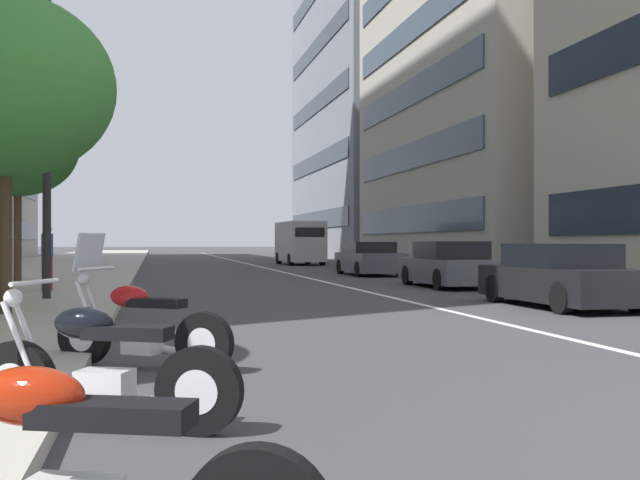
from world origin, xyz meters
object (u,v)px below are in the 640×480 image
car_approaching_light (561,277)px  street_lamp_with_banners (62,70)px  street_tree_by_lamp_post (18,146)px  car_following_behind (369,259)px  street_tree_near_plaza_corner (6,86)px  pedestrian_on_plaza (47,257)px  car_mid_block_traffic (450,266)px  motorcycle_under_tarp (139,328)px  motorcycle_far_end_row (102,373)px  delivery_van_ahead (300,242)px

car_approaching_light → street_lamp_with_banners: 11.66m
street_lamp_with_banners → street_tree_by_lamp_post: 6.22m
car_approaching_light → car_following_behind: (15.24, -0.30, 0.03)m
street_tree_near_plaza_corner → pedestrian_on_plaza: (6.19, 0.14, -3.07)m
car_mid_block_traffic → street_lamp_with_banners: 12.39m
street_lamp_with_banners → motorcycle_under_tarp: bearing=-168.3°
motorcycle_under_tarp → car_mid_block_traffic: size_ratio=0.43×
motorcycle_far_end_row → street_lamp_with_banners: (11.32, 1.59, 4.73)m
car_mid_block_traffic → pedestrian_on_plaza: 11.53m
street_tree_by_lamp_post → street_tree_near_plaza_corner: bearing=-171.6°
car_mid_block_traffic → car_following_behind: size_ratio=0.99×
motorcycle_under_tarp → delivery_van_ahead: 36.65m
motorcycle_under_tarp → car_approaching_light: 10.39m
car_following_behind → delivery_van_ahead: delivery_van_ahead is taller
car_approaching_light → street_tree_near_plaza_corner: street_tree_near_plaza_corner is taller
pedestrian_on_plaza → car_mid_block_traffic: bearing=-5.2°
street_tree_by_lamp_post → pedestrian_on_plaza: size_ratio=3.28×
car_mid_block_traffic → car_following_behind: 8.28m
car_approaching_light → car_mid_block_traffic: bearing=-3.1°
motorcycle_under_tarp → delivery_van_ahead: delivery_van_ahead is taller
car_approaching_light → car_mid_block_traffic: (6.96, -0.40, 0.02)m
delivery_van_ahead → street_lamp_with_banners: bearing=156.9°
motorcycle_far_end_row → car_approaching_light: car_approaching_light is taller
car_mid_block_traffic → street_tree_by_lamp_post: size_ratio=0.80×
street_lamp_with_banners → car_mid_block_traffic: bearing=-69.0°
motorcycle_under_tarp → car_following_behind: motorcycle_under_tarp is taller
car_approaching_light → motorcycle_under_tarp: bearing=124.5°
car_mid_block_traffic → street_tree_by_lamp_post: 13.25m
street_tree_near_plaza_corner → street_tree_by_lamp_post: street_tree_near_plaza_corner is taller
car_following_behind → street_lamp_with_banners: bearing=139.3°
street_tree_near_plaza_corner → street_lamp_with_banners: bearing=-9.0°
motorcycle_far_end_row → street_tree_by_lamp_post: size_ratio=0.36×
delivery_van_ahead → street_tree_by_lamp_post: size_ratio=0.97×
car_mid_block_traffic → street_tree_near_plaza_corner: street_tree_near_plaza_corner is taller
car_mid_block_traffic → street_tree_near_plaza_corner: size_ratio=0.80×
motorcycle_far_end_row → street_lamp_with_banners: bearing=-58.0°
car_following_behind → street_tree_by_lamp_post: size_ratio=0.81×
delivery_van_ahead → motorcycle_far_end_row: bearing=165.2°
delivery_van_ahead → street_tree_near_plaza_corner: 32.33m
motorcycle_far_end_row → street_tree_near_plaza_corner: size_ratio=0.36×
delivery_van_ahead → street_lamp_with_banners: size_ratio=0.63×
car_following_behind → street_lamp_with_banners: street_lamp_with_banners is taller
street_lamp_with_banners → pedestrian_on_plaza: (2.82, 0.68, -4.15)m
motorcycle_under_tarp → car_following_behind: 22.90m
car_approaching_light → delivery_van_ahead: bearing=-0.3°
motorcycle_far_end_row → delivery_van_ahead: size_ratio=0.37×
car_following_behind → street_tree_near_plaza_corner: street_tree_near_plaza_corner is taller
delivery_van_ahead → street_tree_near_plaza_corner: street_tree_near_plaza_corner is taller
street_lamp_with_banners → pedestrian_on_plaza: bearing=13.5°
car_following_behind → pedestrian_on_plaza: (-9.59, 11.35, 0.34)m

